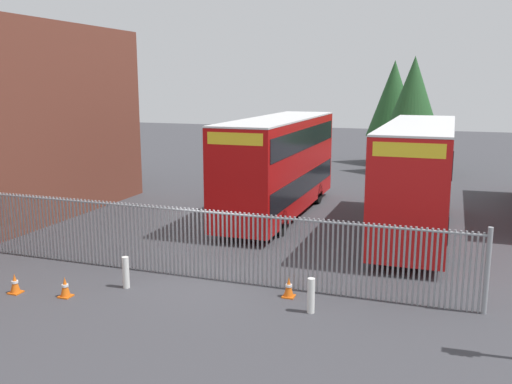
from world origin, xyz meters
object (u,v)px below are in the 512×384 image
object	(u,v)px
bollard_center_front	(311,296)
traffic_cone_near_kerb	(15,284)
double_decker_bus_behind_fence_right	(279,162)
traffic_cone_mid_forecourt	(289,287)
bollard_near_left	(126,272)
traffic_cone_by_gate	(65,287)
double_decker_bus_near_gate	(417,174)

from	to	relation	value
bollard_center_front	traffic_cone_near_kerb	xyz separation A→B (m)	(-8.37, -1.50, -0.19)
double_decker_bus_behind_fence_right	traffic_cone_mid_forecourt	size ratio (longest dim) A/B	18.32
bollard_center_front	traffic_cone_mid_forecourt	bearing A→B (deg)	135.12
double_decker_bus_behind_fence_right	bollard_near_left	world-z (taller)	double_decker_bus_behind_fence_right
double_decker_bus_behind_fence_right	traffic_cone_near_kerb	world-z (taller)	double_decker_bus_behind_fence_right
bollard_near_left	traffic_cone_by_gate	world-z (taller)	bollard_near_left
double_decker_bus_near_gate	double_decker_bus_behind_fence_right	world-z (taller)	same
double_decker_bus_behind_fence_right	traffic_cone_mid_forecourt	distance (m)	10.17
double_decker_bus_near_gate	bollard_center_front	distance (m)	9.33
double_decker_bus_behind_fence_right	double_decker_bus_near_gate	bearing A→B (deg)	-12.60
traffic_cone_mid_forecourt	traffic_cone_near_kerb	bearing A→B (deg)	-162.66
bollard_near_left	double_decker_bus_near_gate	bearing A→B (deg)	49.54
traffic_cone_mid_forecourt	traffic_cone_by_gate	bearing A→B (deg)	-160.59
bollard_center_front	traffic_cone_near_kerb	world-z (taller)	bollard_center_front
double_decker_bus_near_gate	traffic_cone_near_kerb	size ratio (longest dim) A/B	18.32
double_decker_bus_near_gate	bollard_center_front	world-z (taller)	double_decker_bus_near_gate
bollard_center_front	traffic_cone_mid_forecourt	world-z (taller)	bollard_center_front
traffic_cone_near_kerb	double_decker_bus_behind_fence_right	bearing A→B (deg)	69.85
double_decker_bus_near_gate	traffic_cone_mid_forecourt	bearing A→B (deg)	-109.77
double_decker_bus_behind_fence_right	traffic_cone_by_gate	xyz separation A→B (m)	(-2.77, -11.51, -2.13)
double_decker_bus_near_gate	traffic_cone_by_gate	xyz separation A→B (m)	(-8.86, -10.15, -2.13)
double_decker_bus_behind_fence_right	bollard_center_front	world-z (taller)	double_decker_bus_behind_fence_right
traffic_cone_by_gate	traffic_cone_mid_forecourt	bearing A→B (deg)	19.41
double_decker_bus_near_gate	traffic_cone_mid_forecourt	world-z (taller)	double_decker_bus_near_gate
double_decker_bus_behind_fence_right	bollard_near_left	distance (m)	10.61
double_decker_bus_near_gate	traffic_cone_near_kerb	world-z (taller)	double_decker_bus_near_gate
double_decker_bus_behind_fence_right	bollard_near_left	xyz separation A→B (m)	(-1.54, -10.31, -1.95)
double_decker_bus_behind_fence_right	bollard_near_left	bearing A→B (deg)	-98.47
traffic_cone_mid_forecourt	double_decker_bus_behind_fence_right	bearing A→B (deg)	108.79
traffic_cone_by_gate	traffic_cone_mid_forecourt	xyz separation A→B (m)	(5.97, 2.10, 0.00)
double_decker_bus_behind_fence_right	traffic_cone_near_kerb	size ratio (longest dim) A/B	18.32
traffic_cone_by_gate	traffic_cone_near_kerb	world-z (taller)	same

